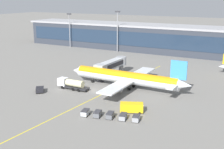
% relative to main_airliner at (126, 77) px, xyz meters
% --- Properties ---
extents(ground_plane, '(700.00, 700.00, 0.00)m').
position_rel_main_airliner_xyz_m(ground_plane, '(-8.01, -7.44, -3.58)').
color(ground_plane, slate).
extents(apron_lead_in_line, '(6.90, 79.75, 0.01)m').
position_rel_main_airliner_xyz_m(apron_lead_in_line, '(-3.57, -5.44, -3.58)').
color(apron_lead_in_line, yellow).
rests_on(apron_lead_in_line, ground_plane).
extents(terminal_building, '(157.08, 20.70, 14.02)m').
position_rel_main_airliner_xyz_m(terminal_building, '(-14.30, 66.42, 3.45)').
color(terminal_building, '#2D333D').
rests_on(terminal_building, ground_plane).
extents(main_airliner, '(41.84, 33.12, 10.83)m').
position_rel_main_airliner_xyz_m(main_airliner, '(0.00, 0.00, 0.00)').
color(main_airliner, silver).
rests_on(main_airliner, ground_plane).
extents(jet_bridge, '(4.43, 18.31, 6.29)m').
position_rel_main_airliner_xyz_m(jet_bridge, '(-10.45, 9.95, 1.01)').
color(jet_bridge, '#B2B7BC').
rests_on(jet_bridge, ground_plane).
extents(fuel_tanker, '(10.82, 2.77, 3.25)m').
position_rel_main_airliner_xyz_m(fuel_tanker, '(-15.10, -9.06, -1.84)').
color(fuel_tanker, '#232326').
rests_on(fuel_tanker, ground_plane).
extents(pushback_tug, '(4.21, 4.39, 1.40)m').
position_rel_main_airliner_xyz_m(pushback_tug, '(-21.81, -16.25, -2.74)').
color(pushback_tug, black).
rests_on(pushback_tug, ground_plane).
extents(lavatory_truck, '(6.23, 4.46, 2.50)m').
position_rel_main_airliner_xyz_m(lavatory_truck, '(9.86, -17.40, -2.16)').
color(lavatory_truck, yellow).
rests_on(lavatory_truck, ground_plane).
extents(baggage_cart_0, '(2.12, 2.93, 1.48)m').
position_rel_main_airliner_xyz_m(baggage_cart_0, '(0.45, -24.69, -2.80)').
color(baggage_cart_0, '#B2B7BC').
rests_on(baggage_cart_0, ground_plane).
extents(baggage_cart_1, '(2.12, 2.93, 1.48)m').
position_rel_main_airliner_xyz_m(baggage_cart_1, '(3.57, -23.98, -2.80)').
color(baggage_cart_1, '#595B60').
rests_on(baggage_cart_1, ground_plane).
extents(baggage_cart_2, '(2.12, 2.93, 1.48)m').
position_rel_main_airliner_xyz_m(baggage_cart_2, '(6.69, -23.27, -2.80)').
color(baggage_cart_2, '#595B60').
rests_on(baggage_cart_2, ground_plane).
extents(baggage_cart_3, '(2.12, 2.93, 1.48)m').
position_rel_main_airliner_xyz_m(baggage_cart_3, '(9.81, -22.55, -2.80)').
color(baggage_cart_3, gray).
rests_on(baggage_cart_3, ground_plane).
extents(baggage_cart_4, '(2.12, 2.93, 1.48)m').
position_rel_main_airliner_xyz_m(baggage_cart_4, '(12.92, -21.84, -2.80)').
color(baggage_cart_4, gray).
rests_on(baggage_cart_4, ground_plane).
extents(apron_light_mast_0, '(2.80, 0.50, 21.43)m').
position_rel_main_airliner_xyz_m(apron_light_mast_0, '(-31.11, 54.46, 9.08)').
color(apron_light_mast_0, gray).
rests_on(apron_light_mast_0, ground_plane).
extents(apron_light_mast_1, '(2.80, 0.50, 19.40)m').
position_rel_main_airliner_xyz_m(apron_light_mast_1, '(-61.91, 54.46, 8.01)').
color(apron_light_mast_1, gray).
rests_on(apron_light_mast_1, ground_plane).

